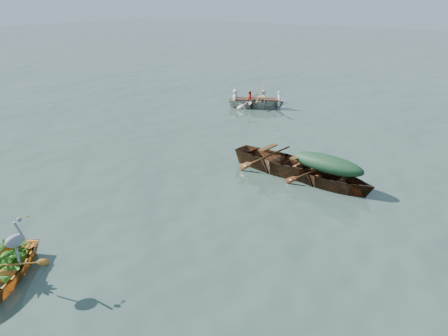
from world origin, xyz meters
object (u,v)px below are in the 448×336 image
at_px(green_tarp_boat, 325,186).
at_px(heron, 16,248).
at_px(rowed_boat, 257,108).
at_px(open_wooden_boat, 282,173).

distance_m(green_tarp_boat, heron, 8.52).
distance_m(rowed_boat, heron, 15.47).
xyz_separation_m(green_tarp_boat, heron, (-2.83, -7.99, 0.90)).
relative_size(open_wooden_boat, rowed_boat, 1.24).
bearing_deg(green_tarp_boat, rowed_boat, 49.20).
height_order(green_tarp_boat, heron, heron).
distance_m(green_tarp_boat, rowed_boat, 9.66).
height_order(rowed_boat, heron, heron).
bearing_deg(rowed_boat, heron, 164.41).
height_order(open_wooden_boat, heron, heron).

